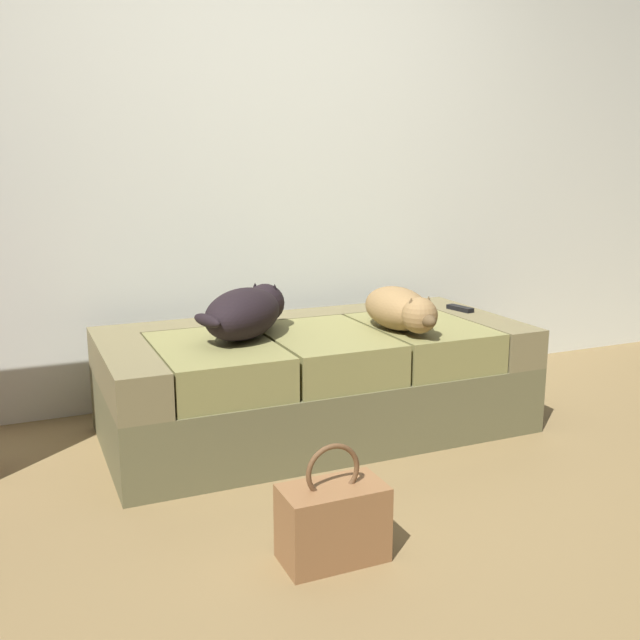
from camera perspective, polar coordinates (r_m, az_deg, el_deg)
name	(u,v)px	position (r m, az deg, el deg)	size (l,w,h in m)	color
ground_plane	(445,539)	(2.48, 9.89, -16.68)	(10.00, 10.00, 0.00)	olive
back_wall	(262,121)	(3.76, -4.62, 15.42)	(6.40, 0.10, 2.80)	silver
couch	(315,380)	(3.27, -0.36, -4.78)	(1.86, 0.89, 0.47)	brown
dog_dark	(247,312)	(3.05, -5.81, 0.65)	(0.52, 0.53, 0.21)	black
dog_tan	(401,309)	(3.17, 6.39, 0.86)	(0.24, 0.55, 0.19)	olive
tv_remote	(460,308)	(3.66, 11.02, 0.91)	(0.04, 0.15, 0.02)	black
handbag	(333,521)	(2.29, 1.02, -15.62)	(0.32, 0.18, 0.38)	brown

